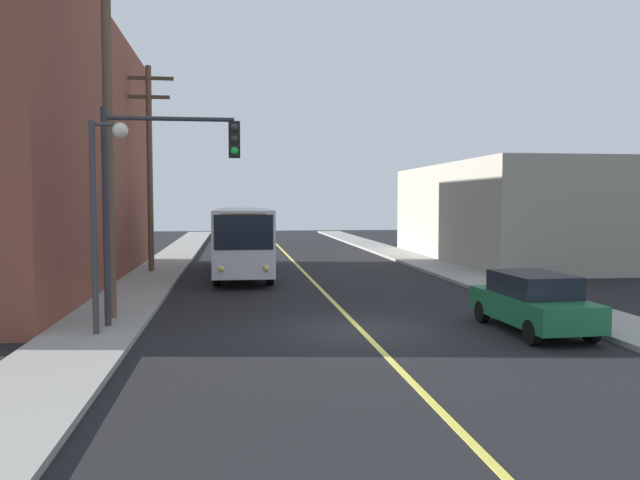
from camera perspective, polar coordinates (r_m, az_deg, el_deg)
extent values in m
plane|color=black|center=(17.93, 3.67, -8.05)|extent=(120.00, 120.00, 0.00)
cube|color=gray|center=(27.71, -15.49, -3.91)|extent=(2.50, 90.00, 0.15)
cube|color=gray|center=(29.47, 13.73, -3.45)|extent=(2.50, 90.00, 0.15)
cube|color=#D8CC4C|center=(32.61, -1.53, -2.81)|extent=(0.16, 60.00, 0.01)
cube|color=black|center=(28.34, -17.97, -0.69)|extent=(0.06, 15.38, 1.30)
cube|color=black|center=(28.29, -18.09, 5.78)|extent=(0.06, 15.38, 1.30)
cube|color=black|center=(28.61, -18.22, 12.20)|extent=(0.06, 15.38, 1.30)
cube|color=gray|center=(40.81, 18.46, 2.33)|extent=(12.00, 18.48, 5.76)
cube|color=black|center=(38.60, 10.46, 0.49)|extent=(0.06, 12.94, 1.30)
cube|color=silver|center=(31.45, -6.95, 0.26)|extent=(2.61, 12.01, 2.75)
cube|color=black|center=(25.45, -6.85, 0.69)|extent=(2.35, 0.09, 1.40)
cube|color=black|center=(37.40, -7.03, 1.73)|extent=(2.30, 0.09, 1.10)
cube|color=black|center=(31.44, -9.24, 1.20)|extent=(0.11, 10.20, 1.10)
cube|color=black|center=(31.46, -4.67, 1.24)|extent=(0.11, 10.20, 1.10)
cube|color=orange|center=(25.44, -6.86, 2.04)|extent=(1.79, 0.07, 0.30)
sphere|color=#F9D872|center=(25.53, -8.83, -2.59)|extent=(0.24, 0.24, 0.24)
sphere|color=#F9D872|center=(25.54, -4.82, -2.55)|extent=(0.24, 0.24, 0.24)
cylinder|color=black|center=(27.39, -9.21, -3.02)|extent=(0.31, 1.00, 1.00)
cylinder|color=black|center=(27.41, -4.50, -2.98)|extent=(0.31, 1.00, 1.00)
cylinder|color=black|center=(35.05, -8.81, -1.59)|extent=(0.31, 1.00, 1.00)
cylinder|color=black|center=(35.06, -5.14, -1.56)|extent=(0.31, 1.00, 1.00)
cube|color=#196038|center=(18.50, 18.49, -5.76)|extent=(1.94, 4.46, 0.70)
cube|color=black|center=(18.41, 18.53, -3.77)|extent=(1.70, 2.51, 0.60)
cylinder|color=black|center=(16.89, 18.45, -7.85)|extent=(0.24, 0.65, 0.64)
cylinder|color=black|center=(17.69, 23.08, -7.44)|extent=(0.24, 0.65, 0.64)
cylinder|color=black|center=(19.54, 14.30, -6.24)|extent=(0.24, 0.65, 0.64)
cylinder|color=black|center=(20.23, 18.48, -5.98)|extent=(0.24, 0.65, 0.64)
cylinder|color=brown|center=(19.74, -18.44, 9.98)|extent=(0.28, 0.28, 11.46)
cylinder|color=brown|center=(32.36, -14.98, 6.14)|extent=(0.28, 0.28, 9.98)
cube|color=#4C3D2D|center=(32.86, -15.11, 13.81)|extent=(2.40, 0.16, 0.16)
cube|color=#4C3D2D|center=(32.71, -15.08, 12.26)|extent=(2.00, 0.16, 0.16)
cylinder|color=#2D2D33|center=(18.39, -18.60, 1.95)|extent=(0.18, 0.18, 6.00)
cylinder|color=#2D2D33|center=(18.27, -13.28, 10.51)|extent=(3.50, 0.12, 0.12)
cube|color=black|center=(18.13, -7.67, 8.88)|extent=(0.32, 0.36, 1.00)
sphere|color=#2D2D2D|center=(17.98, -7.68, 9.95)|extent=(0.22, 0.22, 0.22)
sphere|color=#2D2D2D|center=(17.94, -7.67, 8.94)|extent=(0.22, 0.22, 0.22)
sphere|color=green|center=(17.92, -7.66, 7.92)|extent=(0.22, 0.22, 0.22)
cylinder|color=#38383D|center=(17.37, -19.57, 1.02)|extent=(0.16, 0.16, 5.50)
cylinder|color=#38383D|center=(17.40, -18.60, 9.79)|extent=(0.70, 0.10, 0.10)
sphere|color=#EAE5C6|center=(17.32, -17.44, 9.34)|extent=(0.40, 0.40, 0.40)
cylinder|color=red|center=(25.16, 16.64, -3.70)|extent=(0.26, 0.26, 0.70)
sphere|color=gold|center=(25.12, 16.65, -2.86)|extent=(0.24, 0.24, 0.24)
cylinder|color=red|center=(25.08, 16.31, -3.48)|extent=(0.12, 0.10, 0.10)
cylinder|color=red|center=(25.22, 16.97, -3.46)|extent=(0.12, 0.10, 0.10)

